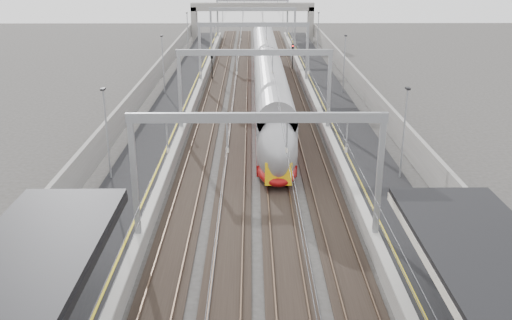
{
  "coord_description": "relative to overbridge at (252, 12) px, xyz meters",
  "views": [
    {
      "loc": [
        -0.29,
        -5.22,
        14.93
      ],
      "look_at": [
        0.0,
        28.01,
        2.95
      ],
      "focal_mm": 40.0,
      "sensor_mm": 36.0,
      "label": 1
    }
  ],
  "objects": [
    {
      "name": "tracks",
      "position": [
        0.0,
        -55.0,
        -5.26
      ],
      "size": [
        11.4,
        140.0,
        0.2
      ],
      "color": "black",
      "rests_on": "ground"
    },
    {
      "name": "platform_right",
      "position": [
        8.0,
        -55.0,
        -4.81
      ],
      "size": [
        4.0,
        120.0,
        1.0
      ],
      "primitive_type": "cube",
      "color": "black",
      "rests_on": "ground"
    },
    {
      "name": "signal_red_near",
      "position": [
        3.2,
        -35.4,
        -2.89
      ],
      "size": [
        0.32,
        0.32,
        3.48
      ],
      "color": "black",
      "rests_on": "ground"
    },
    {
      "name": "platform_left",
      "position": [
        -8.0,
        -55.0,
        -4.81
      ],
      "size": [
        4.0,
        120.0,
        1.0
      ],
      "primitive_type": "cube",
      "color": "black",
      "rests_on": "ground"
    },
    {
      "name": "train",
      "position": [
        1.5,
        -46.23,
        -3.11
      ],
      "size": [
        2.85,
        51.88,
        4.5
      ],
      "color": "maroon",
      "rests_on": "ground"
    },
    {
      "name": "overbridge",
      "position": [
        0.0,
        0.0,
        0.0
      ],
      "size": [
        22.0,
        2.2,
        6.9
      ],
      "color": "gray",
      "rests_on": "ground"
    },
    {
      "name": "signal_red_far",
      "position": [
        5.4,
        -27.0,
        -2.89
      ],
      "size": [
        0.32,
        0.32,
        3.48
      ],
      "color": "black",
      "rests_on": "ground"
    },
    {
      "name": "wall_left",
      "position": [
        -11.2,
        -55.0,
        -3.71
      ],
      "size": [
        0.3,
        120.0,
        3.2
      ],
      "primitive_type": "cube",
      "color": "gray",
      "rests_on": "ground"
    },
    {
      "name": "signal_green",
      "position": [
        -5.2,
        -33.84,
        -2.89
      ],
      "size": [
        0.32,
        0.32,
        3.48
      ],
      "color": "black",
      "rests_on": "ground"
    },
    {
      "name": "overhead_line",
      "position": [
        0.0,
        -48.38,
        0.83
      ],
      "size": [
        13.0,
        140.0,
        6.6
      ],
      "color": "gray",
      "rests_on": "platform_left"
    },
    {
      "name": "wall_right",
      "position": [
        11.2,
        -55.0,
        -3.71
      ],
      "size": [
        0.3,
        120.0,
        3.2
      ],
      "primitive_type": "cube",
      "color": "gray",
      "rests_on": "ground"
    }
  ]
}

